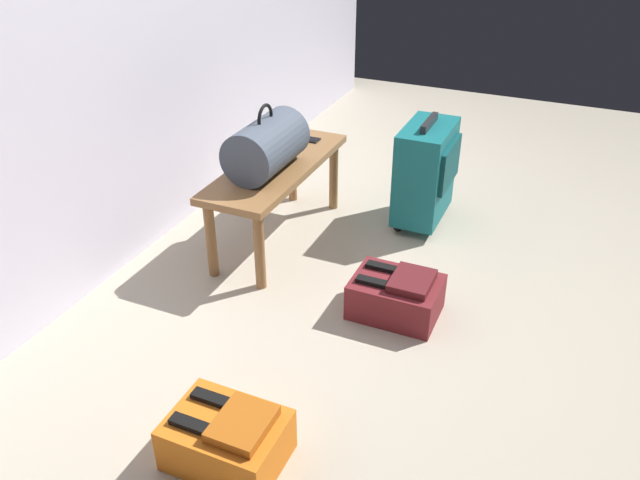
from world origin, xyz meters
The scene contains 7 objects.
ground_plane centered at (0.00, 0.00, 0.00)m, with size 6.60×6.60×0.00m, color #B2A893.
bench centered at (0.39, 0.97, 0.36)m, with size 1.00×0.36×0.43m.
duffel_bag_slate centered at (0.30, 0.97, 0.56)m, with size 0.44×0.26×0.34m.
cell_phone centered at (0.74, 0.97, 0.43)m, with size 0.07×0.14×0.01m.
suitcase_upright_teal centered at (0.87, 0.33, 0.31)m, with size 0.43×0.26×0.60m.
backpack_orange centered at (-0.99, 0.46, 0.09)m, with size 0.28×0.38×0.21m.
backpack_maroon centered at (0.01, 0.20, 0.09)m, with size 0.28×0.38×0.21m.
Camera 1 is at (-2.23, -0.42, 1.74)m, focal length 36.11 mm.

